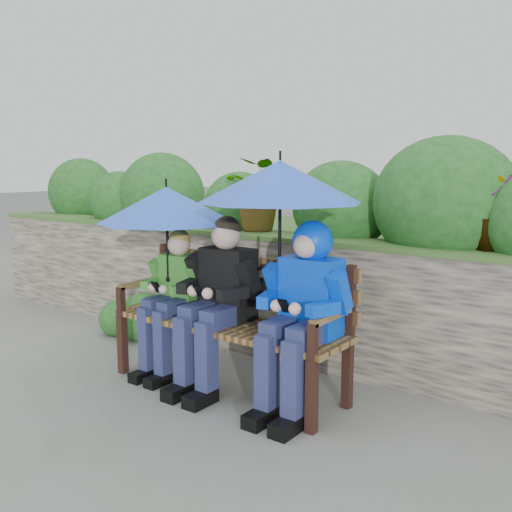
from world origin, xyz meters
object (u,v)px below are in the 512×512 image
Objects in this scene: boy_middle at (218,295)px; umbrella_left at (167,205)px; umbrella_right at (280,182)px; boy_right at (303,302)px; boy_left at (173,293)px; park_bench at (233,313)px.

umbrella_left is (-0.52, 0.02, 0.61)m from boy_middle.
boy_middle is at bearing -172.09° from umbrella_right.
umbrella_left is 0.94× the size of umbrella_right.
umbrella_left is at bearing 177.42° from boy_middle.
boy_right is 1.34m from umbrella_left.
boy_middle is 0.70m from boy_right.
boy_left is 1.07× the size of umbrella_left.
park_bench is 0.18m from boy_middle.
park_bench is 0.95m from umbrella_left.
umbrella_left reaches higher than park_bench.
park_bench is at bearing 172.65° from boy_right.
park_bench is 1.46× the size of boy_middle.
boy_middle is (0.47, -0.01, 0.05)m from boy_left.
boy_left is at bearing 178.39° from boy_middle.
park_bench is 0.54m from boy_left.
umbrella_right is (0.42, -0.03, 0.94)m from park_bench.
boy_middle is at bearing -2.58° from umbrella_left.
umbrella_right is at bearing 166.47° from boy_right.
umbrella_left is at bearing -177.52° from umbrella_right.
umbrella_left is (-0.05, 0.01, 0.67)m from boy_left.
park_bench is 1.46× the size of boy_right.
boy_right is 1.20× the size of umbrella_left.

